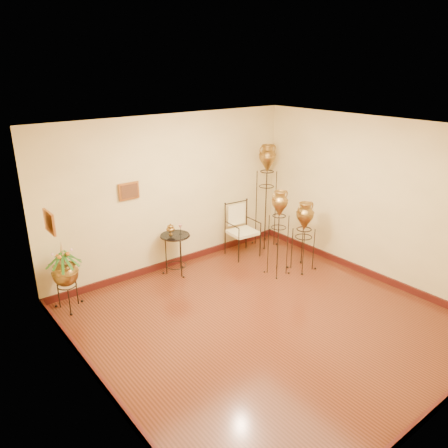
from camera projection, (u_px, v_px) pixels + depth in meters
ground at (265, 321)px, 6.49m from camera, size 5.00×5.00×0.00m
room_shell at (268, 210)px, 5.89m from camera, size 5.02×5.02×2.81m
amphora_tall at (266, 195)px, 8.86m from camera, size 0.42×0.42×2.12m
amphora_mid at (278, 233)px, 7.68m from camera, size 0.44×0.44×1.57m
amphora_short at (304, 236)px, 7.91m from camera, size 0.43×0.43×1.31m
planter_urn at (65, 271)px, 6.60m from camera, size 0.68×0.68×1.15m
armchair at (243, 230)px, 8.53m from camera, size 0.64×0.61×1.06m
side_table at (176, 253)px, 7.83m from camera, size 0.56×0.56×0.95m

